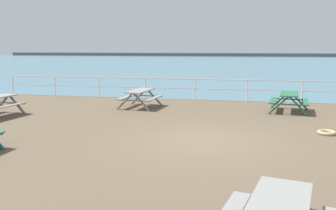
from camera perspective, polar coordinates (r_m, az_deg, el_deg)
name	(u,v)px	position (r m, az deg, el deg)	size (l,w,h in m)	color
ground_plane	(204,144)	(10.27, 5.80, -6.25)	(30.00, 24.00, 0.20)	brown
sea_band	(235,63)	(62.67, 10.77, 6.71)	(142.00, 90.00, 0.01)	teal
distant_shoreline	(238,56)	(105.64, 11.17, 7.68)	(142.00, 6.00, 1.80)	#4C4C47
seaward_railing	(220,85)	(17.73, 8.41, 3.12)	(23.07, 0.07, 1.08)	white
picnic_table_near_left	(289,98)	(15.39, 18.89, 1.10)	(1.76, 2.00, 0.80)	#286B47
picnic_table_far_left	(140,94)	(15.66, -4.49, 1.71)	(1.71, 1.95, 0.80)	gray
rope_coil	(327,132)	(11.96, 24.09, -4.04)	(0.55, 0.55, 0.11)	tan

